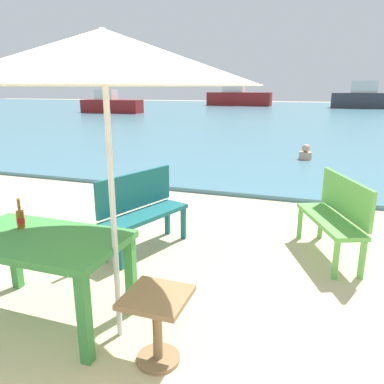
% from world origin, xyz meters
% --- Properties ---
extents(sea_water, '(120.00, 50.00, 0.08)m').
position_xyz_m(sea_water, '(0.00, 30.00, 0.04)').
color(sea_water, teal).
rests_on(sea_water, ground_plane).
extents(picnic_table_green, '(1.40, 0.80, 0.76)m').
position_xyz_m(picnic_table_green, '(-1.08, 0.76, 0.65)').
color(picnic_table_green, '#3D8C42').
rests_on(picnic_table_green, ground_plane).
extents(beer_bottle_amber, '(0.07, 0.07, 0.26)m').
position_xyz_m(beer_bottle_amber, '(-1.35, 0.87, 0.85)').
color(beer_bottle_amber, brown).
rests_on(beer_bottle_amber, picnic_table_green).
extents(patio_umbrella, '(2.10, 2.10, 2.30)m').
position_xyz_m(patio_umbrella, '(-0.38, 0.77, 2.12)').
color(patio_umbrella, silver).
rests_on(patio_umbrella, ground_plane).
extents(side_table_wood, '(0.44, 0.44, 0.54)m').
position_xyz_m(side_table_wood, '(0.04, 0.60, 0.35)').
color(side_table_wood, olive).
rests_on(side_table_wood, ground_plane).
extents(bench_teal_center, '(0.72, 1.25, 0.95)m').
position_xyz_m(bench_teal_center, '(-0.97, 2.37, 0.54)').
color(bench_teal_center, '#196066').
rests_on(bench_teal_center, ground_plane).
extents(bench_green_right, '(0.79, 1.25, 0.95)m').
position_xyz_m(bench_green_right, '(1.26, 2.91, 0.54)').
color(bench_green_right, '#60B24C').
rests_on(bench_green_right, ground_plane).
extents(swimmer_person, '(0.34, 0.34, 0.41)m').
position_xyz_m(swimmer_person, '(0.63, 8.91, 0.24)').
color(swimmer_person, tan).
rests_on(swimmer_person, sea_water).
extents(boat_barge, '(4.90, 1.34, 1.78)m').
position_xyz_m(boat_barge, '(-14.93, 24.78, 0.72)').
color(boat_barge, maroon).
rests_on(boat_barge, sea_water).
extents(boat_fishing_trawler, '(7.04, 1.92, 2.56)m').
position_xyz_m(boat_fishing_trawler, '(-8.30, 40.79, 1.00)').
color(boat_fishing_trawler, maroon).
rests_on(boat_fishing_trawler, sea_water).
extents(boat_tanker, '(7.07, 1.93, 2.57)m').
position_xyz_m(boat_tanker, '(4.90, 39.10, 1.00)').
color(boat_tanker, '#38383F').
rests_on(boat_tanker, sea_water).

